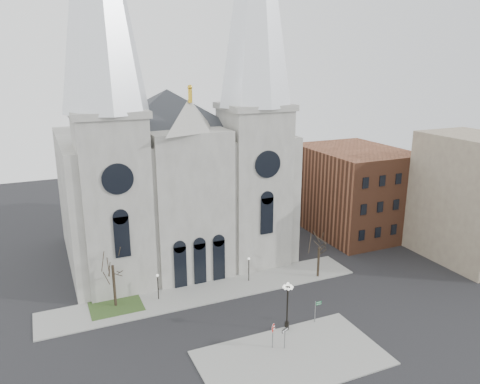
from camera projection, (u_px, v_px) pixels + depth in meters
name	position (u px, v px, depth m)	size (l,w,h in m)	color
ground	(243.00, 338.00, 48.66)	(160.00, 160.00, 0.00)	black
sidewalk_near	(292.00, 358.00, 45.41)	(18.00, 10.00, 0.14)	gray
sidewalk_far	(207.00, 292.00, 58.33)	(40.00, 6.00, 0.14)	gray
grass_patch	(116.00, 306.00, 54.93)	(6.00, 5.00, 0.18)	#2F4E21
cathedral	(175.00, 132.00, 63.72)	(33.00, 26.66, 54.00)	gray
bg_building_brick	(353.00, 190.00, 77.75)	(14.00, 18.00, 14.00)	brown
bg_building_tan	(470.00, 198.00, 66.22)	(10.00, 14.00, 18.00)	gray
tree_left	(112.00, 263.00, 53.43)	(3.20, 3.20, 7.50)	black
tree_right	(319.00, 246.00, 61.18)	(3.20, 3.20, 6.00)	black
ped_lamp_left	(158.00, 282.00, 55.82)	(0.32, 0.32, 3.26)	black
ped_lamp_right	(249.00, 265.00, 60.47)	(0.32, 0.32, 3.26)	black
stop_sign	(273.00, 331.00, 46.39)	(0.91, 0.40, 2.71)	slate
globe_lamp	(288.00, 300.00, 49.15)	(1.55, 1.55, 5.51)	black
one_way_sign	(285.00, 334.00, 46.37)	(0.96, 0.45, 2.35)	slate
street_name_sign	(316.00, 310.00, 51.09)	(0.81, 0.10, 2.52)	slate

